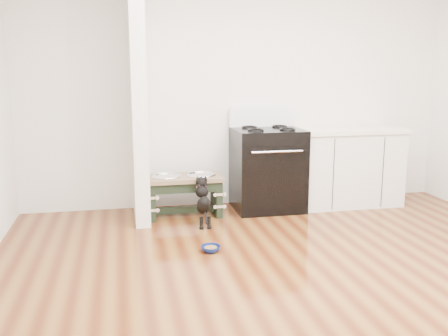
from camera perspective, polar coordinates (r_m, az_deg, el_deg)
ground at (r=3.80m, az=10.75°, el=-13.50°), size 5.00×5.00×0.00m
room_shell at (r=3.45m, az=11.74°, el=11.74°), size 5.00×5.00×5.00m
partition_wall at (r=5.28m, az=-9.82°, el=8.61°), size 0.15×0.80×2.70m
oven_range at (r=5.68m, az=4.97°, el=0.02°), size 0.76×0.69×1.14m
cabinet_run at (r=6.05m, az=13.84°, el=0.19°), size 1.24×0.64×0.91m
dog_feeder at (r=5.42m, az=-4.57°, el=-2.25°), size 0.81×0.43×0.46m
puppy at (r=5.09m, az=-2.41°, el=-3.64°), size 0.14×0.42×0.49m
floor_bowl at (r=4.44m, az=-1.52°, el=-9.21°), size 0.20×0.20×0.05m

